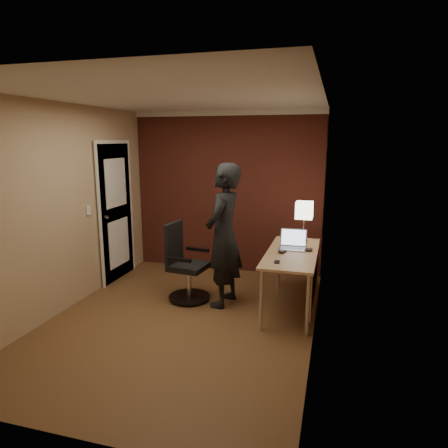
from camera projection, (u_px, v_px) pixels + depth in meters
The scene contains 9 objects.
room at pixel (202, 187), 5.93m from camera, with size 4.00×4.00×4.00m.
desk at pixel (298, 262), 4.86m from camera, with size 0.60×1.50×0.73m.
desk_lamp at pixel (304, 211), 5.26m from camera, with size 0.22×0.22×0.54m.
laptop at pixel (293, 243), 5.00m from camera, with size 0.34×0.27×0.23m.
mouse at pixel (282, 252), 4.79m from camera, with size 0.06×0.10×0.03m, color black.
phone at pixel (277, 262), 4.43m from camera, with size 0.06×0.12×0.01m, color black.
wallet at pixel (308, 250), 4.89m from camera, with size 0.09×0.11×0.02m, color black.
office_chair at pixel (185, 267), 5.19m from camera, with size 0.54×0.59×1.00m.
person at pixel (224, 236), 4.95m from camera, with size 0.65×0.43×1.79m, color black.
Camera 1 is at (1.64, -4.06, 2.06)m, focal length 32.00 mm.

